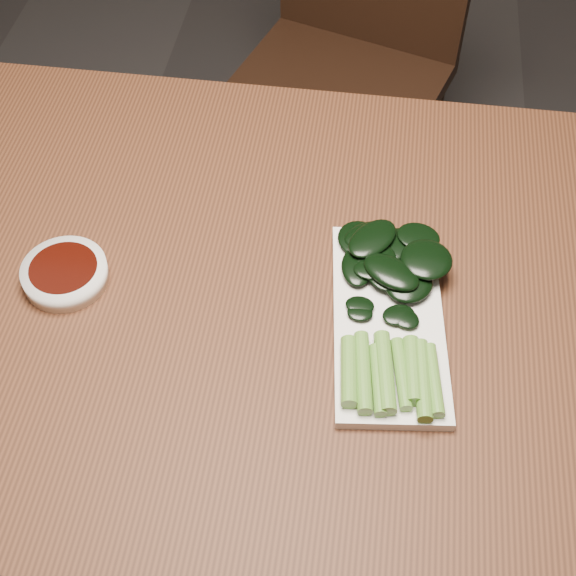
{
  "coord_description": "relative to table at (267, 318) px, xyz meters",
  "views": [
    {
      "loc": [
        0.11,
        -0.63,
        1.55
      ],
      "look_at": [
        0.03,
        -0.01,
        0.76
      ],
      "focal_mm": 50.0,
      "sensor_mm": 36.0,
      "label": 1
    }
  ],
  "objects": [
    {
      "name": "ground",
      "position": [
        0.0,
        0.0,
        -0.68
      ],
      "size": [
        6.0,
        6.0,
        0.0
      ],
      "primitive_type": "plane",
      "color": "#302E2E",
      "rests_on": "ground"
    },
    {
      "name": "table",
      "position": [
        0.0,
        0.0,
        0.0
      ],
      "size": [
        1.4,
        0.8,
        0.75
      ],
      "color": "#4D2816",
      "rests_on": "ground"
    },
    {
      "name": "chair_far",
      "position": [
        0.04,
        0.87,
        -0.19
      ],
      "size": [
        0.55,
        0.55,
        0.89
      ],
      "rotation": [
        0.0,
        0.0,
        -0.31
      ],
      "color": "black",
      "rests_on": "ground"
    },
    {
      "name": "sauce_bowl",
      "position": [
        -0.25,
        -0.03,
        0.08
      ],
      "size": [
        0.11,
        0.11,
        0.03
      ],
      "color": "white",
      "rests_on": "table"
    },
    {
      "name": "serving_plate",
      "position": [
        0.16,
        -0.04,
        0.08
      ],
      "size": [
        0.16,
        0.31,
        0.01
      ],
      "rotation": [
        0.0,
        0.0,
        0.11
      ],
      "color": "white",
      "rests_on": "table"
    },
    {
      "name": "gai_lan",
      "position": [
        0.16,
        -0.01,
        0.1
      ],
      "size": [
        0.16,
        0.3,
        0.03
      ],
      "color": "#619934",
      "rests_on": "serving_plate"
    }
  ]
}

